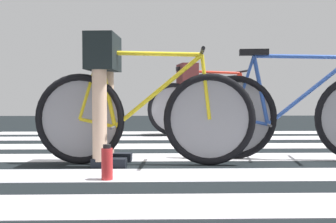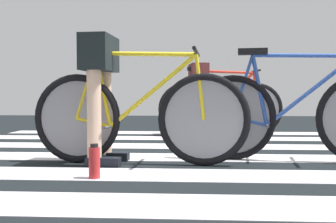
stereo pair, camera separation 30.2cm
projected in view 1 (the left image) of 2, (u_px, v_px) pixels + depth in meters
The scene contains 8 objects.
ground at pixel (174, 154), 3.68m from camera, with size 18.00×14.00×0.02m.
crosswalk_markings at pixel (174, 151), 3.81m from camera, with size 5.43×4.22×0.00m.
bicycle_1_of_3 at pixel (144, 116), 3.06m from camera, with size 1.74×0.52×0.93m.
cyclist_1_of_3 at pixel (104, 81), 3.07m from camera, with size 0.34×0.43×1.02m.
bicycle_2_of_3 at pixel (295, 114), 3.29m from camera, with size 1.73×0.52×0.93m.
bicycle_3_of_3 at pixel (209, 107), 5.41m from camera, with size 1.72×0.53×0.93m.
cyclist_3_of_3 at pixel (188, 89), 5.34m from camera, with size 0.37×0.44×0.98m.
water_bottle at pixel (107, 163), 2.50m from camera, with size 0.07×0.07×0.23m.
Camera 1 is at (-0.15, -3.66, 0.56)m, focal length 41.89 mm.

